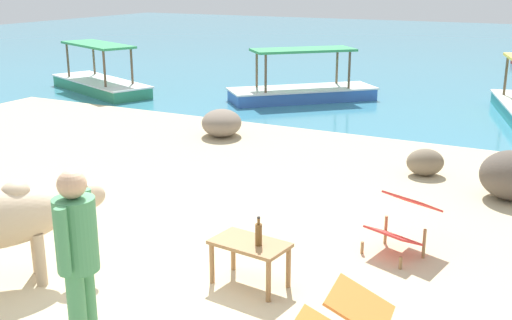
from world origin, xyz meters
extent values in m
cube|color=#CCB78E|center=(0.00, 0.00, 0.02)|extent=(18.00, 14.00, 0.04)
cube|color=teal|center=(0.00, 22.00, 0.00)|extent=(60.00, 36.00, 0.03)
cylinder|color=tan|center=(-1.35, -0.21, 0.31)|extent=(0.11, 0.11, 0.55)
cylinder|color=tan|center=(-1.11, -0.40, 0.31)|extent=(0.11, 0.11, 0.55)
ellipsoid|color=tan|center=(-0.92, 0.10, 0.85)|extent=(0.43, 0.46, 0.28)
cone|color=tan|center=(-1.03, 0.19, 0.97)|extent=(0.14, 0.14, 0.10)
cone|color=tan|center=(-0.81, 0.02, 0.97)|extent=(0.14, 0.14, 0.10)
ellipsoid|color=tan|center=(-1.32, -0.42, 1.01)|extent=(0.36, 0.37, 0.20)
cube|color=olive|center=(0.75, 0.56, 0.49)|extent=(0.81, 0.53, 0.04)
cylinder|color=olive|center=(1.11, 0.70, 0.25)|extent=(0.05, 0.05, 0.43)
cylinder|color=olive|center=(1.06, 0.34, 0.25)|extent=(0.05, 0.05, 0.43)
cylinder|color=olive|center=(0.43, 0.78, 0.25)|extent=(0.05, 0.05, 0.43)
cylinder|color=olive|center=(0.39, 0.42, 0.25)|extent=(0.05, 0.05, 0.43)
cylinder|color=brown|center=(0.86, 0.53, 0.62)|extent=(0.07, 0.07, 0.22)
cylinder|color=brown|center=(0.86, 0.53, 0.76)|extent=(0.03, 0.03, 0.06)
cylinder|color=black|center=(0.86, 0.53, 0.79)|extent=(0.03, 0.03, 0.02)
cylinder|color=olive|center=(2.00, 1.60, 0.11)|extent=(0.04, 0.04, 0.14)
cylinder|color=olive|center=(1.52, 1.79, 0.11)|extent=(0.04, 0.04, 0.14)
cylinder|color=olive|center=(2.15, 1.98, 0.21)|extent=(0.04, 0.04, 0.34)
cylinder|color=olive|center=(1.67, 2.17, 0.21)|extent=(0.04, 0.04, 0.34)
cube|color=red|center=(1.83, 1.89, 0.28)|extent=(0.64, 0.59, 0.21)
cube|color=red|center=(1.95, 2.18, 0.61)|extent=(0.65, 0.62, 0.23)
cube|color=orange|center=(2.16, -0.31, 0.61)|extent=(0.51, 0.56, 0.23)
cylinder|color=#428956|center=(0.17, -1.12, 0.45)|extent=(0.14, 0.14, 0.82)
cylinder|color=#428956|center=(0.20, -1.21, 1.15)|extent=(0.32, 0.32, 0.58)
cylinder|color=#428956|center=(0.26, -1.41, 1.18)|extent=(0.09, 0.09, 0.52)
cylinder|color=#428956|center=(0.13, -1.01, 1.18)|extent=(0.09, 0.09, 0.52)
sphere|color=tan|center=(0.20, -1.21, 1.55)|extent=(0.22, 0.22, 0.22)
ellipsoid|color=#756651|center=(1.48, 5.01, 0.25)|extent=(0.73, 0.69, 0.42)
ellipsoid|color=gray|center=(-2.60, 5.72, 0.30)|extent=(1.13, 1.21, 0.51)
cylinder|color=brown|center=(1.91, 11.16, 0.77)|extent=(0.06, 0.06, 0.95)
cube|color=#338E66|center=(-8.00, 8.49, 0.16)|extent=(3.75, 2.40, 0.28)
cube|color=white|center=(-8.00, 8.49, 0.32)|extent=(3.83, 2.48, 0.04)
cylinder|color=brown|center=(-9.15, 8.55, 0.77)|extent=(0.06, 0.06, 0.95)
cylinder|color=brown|center=(-8.85, 9.26, 0.77)|extent=(0.06, 0.06, 0.95)
cylinder|color=brown|center=(-7.15, 7.72, 0.77)|extent=(0.06, 0.06, 0.95)
cylinder|color=brown|center=(-6.86, 8.43, 0.77)|extent=(0.06, 0.06, 0.95)
cube|color=#339356|center=(-8.00, 8.49, 1.28)|extent=(2.69, 1.83, 0.06)
cube|color=#3866B7|center=(-2.69, 9.88, 0.16)|extent=(3.37, 3.27, 0.28)
cube|color=white|center=(-2.69, 9.88, 0.32)|extent=(3.46, 3.36, 0.04)
cylinder|color=brown|center=(-3.21, 8.86, 0.77)|extent=(0.06, 0.06, 0.95)
cylinder|color=brown|center=(-3.74, 9.42, 0.77)|extent=(0.06, 0.06, 0.95)
cylinder|color=brown|center=(-1.64, 10.34, 0.77)|extent=(0.06, 0.06, 0.95)
cylinder|color=brown|center=(-2.17, 10.90, 0.77)|extent=(0.06, 0.06, 0.95)
cube|color=#339356|center=(-2.69, 9.88, 1.28)|extent=(2.48, 2.41, 0.06)
camera|label=1|loc=(3.42, -4.48, 3.03)|focal=44.02mm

